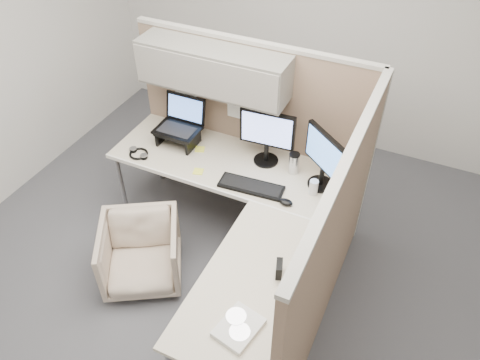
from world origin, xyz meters
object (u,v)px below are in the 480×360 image
at_px(office_chair, 141,251).
at_px(keyboard, 251,187).
at_px(monitor_left, 267,133).
at_px(desk, 236,208).

height_order(office_chair, keyboard, keyboard).
bearing_deg(monitor_left, desk, -94.96).
bearing_deg(keyboard, office_chair, -142.58).
relative_size(office_chair, monitor_left, 1.30).
distance_m(desk, office_chair, 0.84).
bearing_deg(desk, monitor_left, 89.11).
bearing_deg(desk, keyboard, 81.17).
xyz_separation_m(desk, keyboard, (0.03, 0.20, 0.05)).
relative_size(monitor_left, keyboard, 0.94).
height_order(office_chair, monitor_left, monitor_left).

